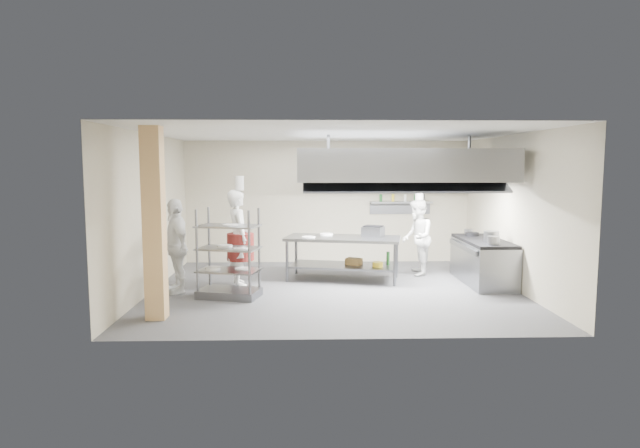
{
  "coord_description": "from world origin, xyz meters",
  "views": [
    {
      "loc": [
        -0.57,
        -10.19,
        2.4
      ],
      "look_at": [
        -0.27,
        0.2,
        1.26
      ],
      "focal_mm": 30.0,
      "sensor_mm": 36.0,
      "label": 1
    }
  ],
  "objects_px": {
    "cooking_range": "(483,263)",
    "chef_plating": "(176,246)",
    "pass_rack": "(229,253)",
    "chef_line": "(417,237)",
    "island": "(343,258)",
    "chef_head": "(238,238)",
    "stockpot": "(491,236)",
    "griddle": "(373,232)"
  },
  "relations": [
    {
      "from": "chef_line",
      "to": "chef_plating",
      "type": "bearing_deg",
      "value": -64.92
    },
    {
      "from": "pass_rack",
      "to": "chef_plating",
      "type": "distance_m",
      "value": 1.13
    },
    {
      "from": "island",
      "to": "griddle",
      "type": "xyz_separation_m",
      "value": [
        0.64,
        0.06,
        0.56
      ]
    },
    {
      "from": "stockpot",
      "to": "pass_rack",
      "type": "bearing_deg",
      "value": -171.44
    },
    {
      "from": "chef_line",
      "to": "stockpot",
      "type": "xyz_separation_m",
      "value": [
        1.24,
        -1.13,
        0.17
      ]
    },
    {
      "from": "cooking_range",
      "to": "chef_plating",
      "type": "bearing_deg",
      "value": -173.92
    },
    {
      "from": "stockpot",
      "to": "island",
      "type": "bearing_deg",
      "value": 166.68
    },
    {
      "from": "griddle",
      "to": "stockpot",
      "type": "xyz_separation_m",
      "value": [
        2.26,
        -0.75,
        -0.01
      ]
    },
    {
      "from": "pass_rack",
      "to": "cooking_range",
      "type": "height_order",
      "value": "pass_rack"
    },
    {
      "from": "pass_rack",
      "to": "chef_plating",
      "type": "relative_size",
      "value": 0.91
    },
    {
      "from": "pass_rack",
      "to": "stockpot",
      "type": "distance_m",
      "value": 5.15
    },
    {
      "from": "pass_rack",
      "to": "stockpot",
      "type": "relative_size",
      "value": 5.46
    },
    {
      "from": "cooking_range",
      "to": "chef_plating",
      "type": "xyz_separation_m",
      "value": [
        -6.08,
        -0.65,
        0.47
      ]
    },
    {
      "from": "island",
      "to": "chef_plating",
      "type": "bearing_deg",
      "value": -150.0
    },
    {
      "from": "chef_line",
      "to": "griddle",
      "type": "relative_size",
      "value": 3.98
    },
    {
      "from": "chef_head",
      "to": "stockpot",
      "type": "relative_size",
      "value": 6.45
    },
    {
      "from": "chef_plating",
      "to": "stockpot",
      "type": "xyz_separation_m",
      "value": [
        6.13,
        0.35,
        0.11
      ]
    },
    {
      "from": "chef_plating",
      "to": "griddle",
      "type": "xyz_separation_m",
      "value": [
        3.87,
        1.1,
        0.12
      ]
    },
    {
      "from": "island",
      "to": "griddle",
      "type": "bearing_deg",
      "value": 17.57
    },
    {
      "from": "chef_plating",
      "to": "griddle",
      "type": "height_order",
      "value": "chef_plating"
    },
    {
      "from": "griddle",
      "to": "pass_rack",
      "type": "bearing_deg",
      "value": -124.14
    },
    {
      "from": "pass_rack",
      "to": "chef_line",
      "type": "relative_size",
      "value": 0.98
    },
    {
      "from": "stockpot",
      "to": "chef_head",
      "type": "bearing_deg",
      "value": 177.24
    },
    {
      "from": "griddle",
      "to": "stockpot",
      "type": "bearing_deg",
      "value": 9.39
    },
    {
      "from": "island",
      "to": "chef_line",
      "type": "relative_size",
      "value": 1.42
    },
    {
      "from": "chef_plating",
      "to": "stockpot",
      "type": "distance_m",
      "value": 6.14
    },
    {
      "from": "pass_rack",
      "to": "chef_head",
      "type": "height_order",
      "value": "chef_head"
    },
    {
      "from": "island",
      "to": "chef_line",
      "type": "bearing_deg",
      "value": 27.2
    },
    {
      "from": "cooking_range",
      "to": "stockpot",
      "type": "distance_m",
      "value": 0.66
    },
    {
      "from": "island",
      "to": "chef_plating",
      "type": "distance_m",
      "value": 3.42
    },
    {
      "from": "chef_plating",
      "to": "chef_head",
      "type": "bearing_deg",
      "value": 90.33
    },
    {
      "from": "chef_plating",
      "to": "island",
      "type": "bearing_deg",
      "value": 79.72
    },
    {
      "from": "chef_head",
      "to": "griddle",
      "type": "bearing_deg",
      "value": -98.32
    },
    {
      "from": "chef_head",
      "to": "cooking_range",
      "type": "bearing_deg",
      "value": -108.04
    },
    {
      "from": "chef_line",
      "to": "chef_plating",
      "type": "xyz_separation_m",
      "value": [
        -4.89,
        -1.49,
        0.06
      ]
    },
    {
      "from": "cooking_range",
      "to": "pass_rack",
      "type": "bearing_deg",
      "value": -168.1
    },
    {
      "from": "cooking_range",
      "to": "griddle",
      "type": "xyz_separation_m",
      "value": [
        -2.21,
        0.45,
        0.59
      ]
    },
    {
      "from": "chef_head",
      "to": "stockpot",
      "type": "xyz_separation_m",
      "value": [
        5.03,
        -0.24,
        0.04
      ]
    },
    {
      "from": "chef_line",
      "to": "cooking_range",
      "type": "bearing_deg",
      "value": 62.94
    },
    {
      "from": "stockpot",
      "to": "chef_plating",
      "type": "bearing_deg",
      "value": -176.71
    },
    {
      "from": "pass_rack",
      "to": "griddle",
      "type": "relative_size",
      "value": 3.88
    },
    {
      "from": "pass_rack",
      "to": "griddle",
      "type": "bearing_deg",
      "value": 42.0
    }
  ]
}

